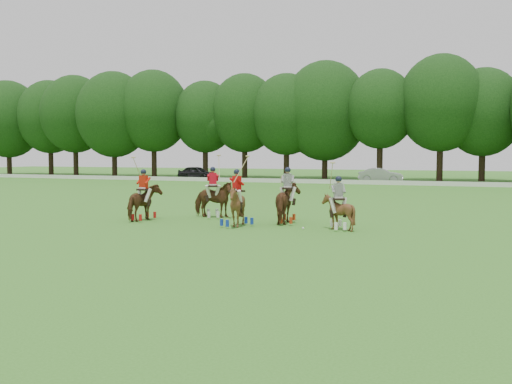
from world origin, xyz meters
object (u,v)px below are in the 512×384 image
(car_left, at_px, (197,173))
(car_mid, at_px, (381,175))
(polo_red_c, at_px, (237,206))
(polo_red_b, at_px, (213,199))
(polo_ball, at_px, (303,228))
(polo_stripe_a, at_px, (288,203))
(polo_stripe_b, at_px, (338,211))
(polo_red_a, at_px, (144,202))

(car_left, xyz_separation_m, car_mid, (22.03, 0.00, -0.01))
(polo_red_c, bearing_deg, polo_red_b, 131.56)
(polo_red_c, height_order, polo_ball, polo_red_c)
(polo_red_c, bearing_deg, polo_stripe_a, 48.89)
(car_left, relative_size, polo_red_c, 1.56)
(polo_red_c, distance_m, polo_stripe_a, 2.49)
(polo_stripe_b, bearing_deg, car_mid, 96.49)
(car_left, distance_m, polo_ball, 46.72)
(car_mid, bearing_deg, polo_ball, 177.01)
(polo_red_a, distance_m, polo_stripe_a, 6.65)
(polo_red_a, distance_m, polo_ball, 7.75)
(car_mid, height_order, polo_red_a, polo_red_a)
(car_mid, bearing_deg, polo_red_b, 169.15)
(car_mid, bearing_deg, polo_stripe_b, 179.04)
(polo_stripe_a, bearing_deg, polo_stripe_b, -26.43)
(car_left, bearing_deg, polo_stripe_b, -143.20)
(car_mid, xyz_separation_m, polo_ball, (3.07, -39.39, -0.73))
(polo_red_a, bearing_deg, polo_stripe_b, 0.75)
(polo_red_b, height_order, polo_stripe_a, polo_red_b)
(car_left, height_order, polo_red_c, polo_red_c)
(car_mid, xyz_separation_m, polo_red_c, (0.23, -39.65, 0.12))
(polo_red_b, distance_m, polo_red_c, 3.66)
(polo_stripe_b, relative_size, polo_ball, 30.24)
(polo_red_a, bearing_deg, car_mid, 83.26)
(polo_red_b, height_order, polo_ball, polo_red_b)
(car_left, xyz_separation_m, polo_red_a, (17.40, -39.17, 0.07))
(polo_red_b, height_order, polo_red_c, polo_red_b)
(polo_red_a, height_order, polo_red_b, polo_red_b)
(car_mid, distance_m, polo_red_a, 39.44)
(polo_red_c, bearing_deg, car_mid, 90.34)
(polo_ball, bearing_deg, polo_red_c, -174.79)
(polo_ball, bearing_deg, polo_stripe_a, 126.54)
(car_left, height_order, car_mid, car_left)
(polo_stripe_a, xyz_separation_m, polo_ball, (1.20, -1.62, -0.88))
(polo_stripe_a, distance_m, polo_stripe_b, 2.87)
(polo_stripe_b, bearing_deg, car_left, 124.14)
(polo_red_c, bearing_deg, polo_red_a, 174.35)
(car_mid, relative_size, polo_red_a, 1.62)
(polo_stripe_a, height_order, polo_ball, polo_stripe_a)
(polo_stripe_b, bearing_deg, polo_red_a, -179.25)
(car_left, bearing_deg, car_mid, -87.33)
(polo_red_b, bearing_deg, polo_red_c, -48.44)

